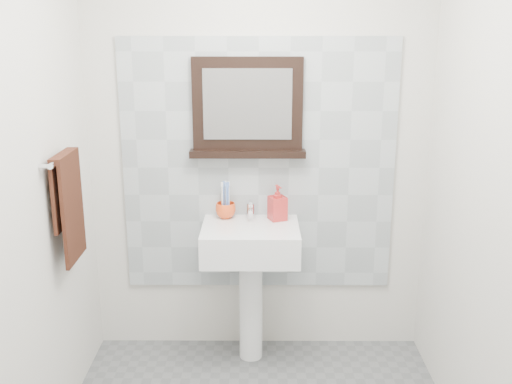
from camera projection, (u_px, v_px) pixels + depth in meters
back_wall at (259, 150)px, 3.51m from camera, size 2.00×0.01×2.50m
front_wall at (258, 343)px, 1.39m from camera, size 2.00×0.01×2.50m
left_wall at (15, 205)px, 2.46m from camera, size 0.01×2.20×2.50m
right_wall at (503, 205)px, 2.45m from camera, size 0.01×2.20×2.50m
splashback at (259, 167)px, 3.53m from camera, size 1.60×0.02×1.50m
pedestal_sink at (251, 256)px, 3.45m from camera, size 0.55×0.44×0.96m
toothbrush_cup at (226, 210)px, 3.52m from camera, size 0.15×0.15×0.09m
toothbrushes at (226, 198)px, 3.50m from camera, size 0.05×0.04×0.21m
soap_dispenser at (278, 203)px, 3.47m from camera, size 0.12×0.12×0.21m
framed_mirror at (248, 110)px, 3.41m from camera, size 0.67×0.11×0.57m
towel_bar at (63, 157)px, 2.90m from camera, size 0.07×0.40×0.03m
hand_towel at (68, 199)px, 2.96m from camera, size 0.06×0.30×0.55m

